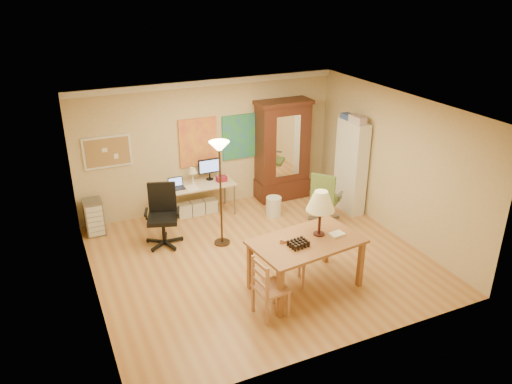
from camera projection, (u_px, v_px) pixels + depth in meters
name	position (u px, v px, depth m)	size (l,w,h in m)	color
floor	(260.00, 259.00, 8.75)	(5.50, 5.50, 0.00)	#AE703D
crown_molding	(208.00, 83.00, 9.74)	(5.50, 0.08, 0.12)	white
corkboard	(107.00, 152.00, 9.43)	(0.90, 0.04, 0.62)	#9E774A
art_panel_left	(198.00, 142.00, 10.13)	(0.80, 0.04, 1.00)	yellow
art_panel_right	(239.00, 137.00, 10.47)	(0.75, 0.04, 0.95)	teal
dining_table	(312.00, 229.00, 7.65)	(1.79, 1.21, 1.58)	brown
ladder_chair_back	(291.00, 261.00, 7.88)	(0.53, 0.52, 0.91)	#B77654
ladder_chair_left	(269.00, 289.00, 7.15)	(0.47, 0.49, 0.95)	#B77654
torchiere_lamp	(220.00, 163.00, 8.63)	(0.36, 0.36, 1.97)	#392616
computer_desk	(198.00, 196.00, 10.22)	(1.50, 0.66, 1.14)	#BEAC8B
office_chair_black	(164.00, 229.00, 9.14)	(0.70, 0.70, 1.14)	black
office_chair_green	(325.00, 209.00, 9.93)	(0.70, 0.70, 1.09)	slate
drawer_cart	(94.00, 217.00, 9.49)	(0.34, 0.41, 0.68)	slate
armoire	(282.00, 157.00, 10.82)	(1.19, 0.56, 2.19)	#3B1B10
bookshelf	(351.00, 167.00, 10.22)	(0.29, 0.77, 1.92)	white
wastebin	(274.00, 206.00, 10.27)	(0.32, 0.32, 0.40)	silver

